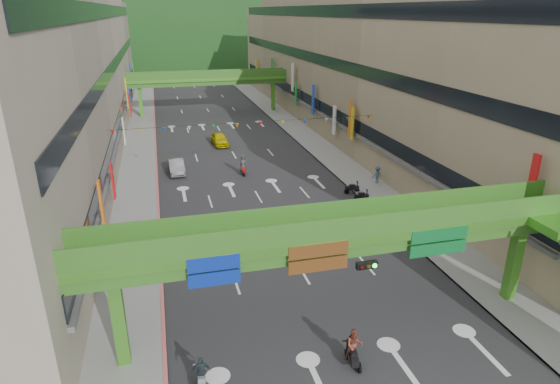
{
  "coord_description": "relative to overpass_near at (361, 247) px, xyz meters",
  "views": [
    {
      "loc": [
        -8.25,
        -13.72,
        16.24
      ],
      "look_at": [
        0.0,
        18.0,
        3.5
      ],
      "focal_mm": 30.0,
      "sensor_mm": 36.0,
      "label": 1
    }
  ],
  "objects": [
    {
      "name": "road_slab",
      "position": [
        -0.93,
        44.62,
        -5.2
      ],
      "size": [
        18.0,
        140.0,
        0.02
      ],
      "primitive_type": "cube",
      "color": "#28282B",
      "rests_on": "ground"
    },
    {
      "name": "sidewalk_left",
      "position": [
        -11.93,
        44.62,
        -5.13
      ],
      "size": [
        4.0,
        140.0,
        0.15
      ],
      "primitive_type": "cube",
      "color": "gray",
      "rests_on": "ground"
    },
    {
      "name": "sidewalk_right",
      "position": [
        10.07,
        44.62,
        -5.13
      ],
      "size": [
        4.0,
        140.0,
        0.15
      ],
      "primitive_type": "cube",
      "color": "gray",
      "rests_on": "ground"
    },
    {
      "name": "curb_left",
      "position": [
        -10.03,
        44.62,
        -5.12
      ],
      "size": [
        0.2,
        140.0,
        0.18
      ],
      "primitive_type": "cube",
      "color": "#CC5959",
      "rests_on": "ground"
    },
    {
      "name": "curb_right",
      "position": [
        8.17,
        44.62,
        -5.12
      ],
      "size": [
        0.2,
        140.0,
        0.18
      ],
      "primitive_type": "cube",
      "color": "gray",
      "rests_on": "ground"
    },
    {
      "name": "building_row_left",
      "position": [
        -19.86,
        44.62,
        4.25
      ],
      "size": [
        12.8,
        95.0,
        19.0
      ],
      "color": "#9E937F",
      "rests_on": "ground"
    },
    {
      "name": "building_row_right",
      "position": [
        18.0,
        44.62,
        4.25
      ],
      "size": [
        12.8,
        95.0,
        19.0
      ],
      "color": "gray",
      "rests_on": "ground"
    },
    {
      "name": "overpass_near",
      "position": [
        0.0,
        0.0,
        0.0
      ],
      "size": [
        28.0,
        12.27,
        7.1
      ],
      "color": "#4C9E2D",
      "rests_on": "ground"
    },
    {
      "name": "overpass_far",
      "position": [
        -0.93,
        59.62,
        0.2
      ],
      "size": [
        28.0,
        2.2,
        7.1
      ],
      "color": "#4C9E2D",
      "rests_on": "ground"
    },
    {
      "name": "hill_left",
      "position": [
        -15.93,
        154.62,
        -5.21
      ],
      "size": [
        168.0,
        140.0,
        112.0
      ],
      "primitive_type": "ellipsoid",
      "color": "#1C4419",
      "rests_on": "ground"
    },
    {
      "name": "hill_right",
      "position": [
        24.07,
        174.62,
        -5.21
      ],
      "size": [
        208.0,
        176.0,
        128.0
      ],
      "primitive_type": "ellipsoid",
      "color": "#1C4419",
      "rests_on": "ground"
    },
    {
      "name": "bunting_string",
      "position": [
        -0.93,
        24.62,
        0.75
      ],
      "size": [
        26.0,
        0.36,
        0.47
      ],
      "color": "black",
      "rests_on": "ground"
    },
    {
      "name": "scooter_rider_near",
      "position": [
        -1.51,
        12.15,
        -4.24
      ],
      "size": [
        0.71,
        1.59,
        2.07
      ],
      "color": "black",
      "rests_on": "ground"
    },
    {
      "name": "scooter_rider_mid",
      "position": [
        -1.11,
        -2.27,
        -4.14
      ],
      "size": [
        0.95,
        1.58,
        2.06
      ],
      "color": "black",
      "rests_on": "ground"
    },
    {
      "name": "scooter_rider_left",
      "position": [
        -8.43,
        -2.09,
        -4.29
      ],
      "size": [
        0.92,
        1.6,
        1.87
      ],
      "color": "gray",
      "rests_on": "ground"
    },
    {
      "name": "scooter_rider_far",
      "position": [
        -1.18,
        27.21,
        -4.08
      ],
      "size": [
        0.93,
        1.6,
        2.19
      ],
      "color": "maroon",
      "rests_on": "ground"
    },
    {
      "name": "parked_scooter_row",
      "position": [
        7.87,
        14.89,
        -4.68
      ],
      "size": [
        1.6,
        9.4,
        1.08
      ],
      "color": "black",
      "rests_on": "ground"
    },
    {
      "name": "car_silver",
      "position": [
        -7.93,
        29.62,
        -4.47
      ],
      "size": [
        1.66,
        4.49,
        1.47
      ],
      "primitive_type": "imported",
      "rotation": [
        0.0,
        0.0,
        0.02
      ],
      "color": "gray",
      "rests_on": "ground"
    },
    {
      "name": "car_yellow",
      "position": [
        -1.98,
        39.6,
        -4.43
      ],
      "size": [
        2.07,
        4.63,
        1.54
      ],
      "primitive_type": "imported",
      "rotation": [
        0.0,
        0.0,
        0.06
      ],
      "color": "#D1C100",
      "rests_on": "ground"
    },
    {
      "name": "pedestrian_red",
      "position": [
        9.89,
        13.22,
        -4.45
      ],
      "size": [
        0.81,
        0.67,
        1.51
      ],
      "primitive_type": "imported",
      "rotation": [
        0.0,
        0.0,
        -0.15
      ],
      "color": "red",
      "rests_on": "ground"
    },
    {
      "name": "pedestrian_dark",
      "position": [
        10.21,
        8.93,
        -4.35
      ],
      "size": [
        1.08,
        0.79,
        1.7
      ],
      "primitive_type": "imported",
      "rotation": [
        0.0,
        0.0,
        -0.43
      ],
      "color": "black",
      "rests_on": "ground"
    },
    {
      "name": "pedestrian_blue",
      "position": [
        11.27,
        21.06,
        -4.35
      ],
      "size": [
        0.87,
        0.65,
        1.71
      ],
      "primitive_type": "imported",
      "rotation": [
        0.0,
        0.0,
        3.32
      ],
      "color": "#364B57",
      "rests_on": "ground"
    }
  ]
}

